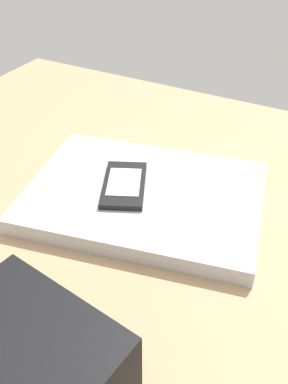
# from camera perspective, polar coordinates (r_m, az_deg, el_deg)

# --- Properties ---
(desk_surface) EXTENTS (1.20, 0.80, 0.03)m
(desk_surface) POSITION_cam_1_polar(r_m,az_deg,el_deg) (0.57, 7.74, -6.24)
(desk_surface) COLOR tan
(desk_surface) RESTS_ON ground
(laptop_closed) EXTENTS (0.36, 0.29, 0.02)m
(laptop_closed) POSITION_cam_1_polar(r_m,az_deg,el_deg) (0.59, 0.00, -0.60)
(laptop_closed) COLOR #B7BABC
(laptop_closed) RESTS_ON desk_surface
(cell_phone_on_laptop) EXTENTS (0.09, 0.12, 0.01)m
(cell_phone_on_laptop) POSITION_cam_1_polar(r_m,az_deg,el_deg) (0.59, -2.69, 1.03)
(cell_phone_on_laptop) COLOR black
(cell_phone_on_laptop) RESTS_ON laptop_closed
(desk_organizer) EXTENTS (0.15, 0.10, 0.12)m
(desk_organizer) POSITION_cam_1_polar(r_m,az_deg,el_deg) (0.37, -13.64, -22.78)
(desk_organizer) COLOR black
(desk_organizer) RESTS_ON desk_surface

